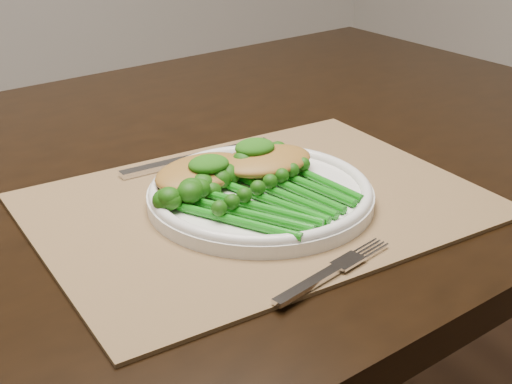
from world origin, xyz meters
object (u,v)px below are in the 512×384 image
placemat (259,204)px  dinner_plate (261,193)px  chicken_fillet_left (202,172)px  broccolini_bundle (279,198)px

placemat → dinner_plate: 0.01m
dinner_plate → chicken_fillet_left: size_ratio=2.10×
placemat → chicken_fillet_left: size_ratio=4.05×
chicken_fillet_left → broccolini_bundle: (0.05, -0.09, -0.01)m
chicken_fillet_left → broccolini_bundle: 0.11m
placemat → broccolini_bundle: (0.00, -0.04, 0.02)m
dinner_plate → broccolini_bundle: bearing=-86.0°
placemat → chicken_fillet_left: (-0.05, 0.06, 0.03)m
placemat → broccolini_bundle: 0.04m
dinner_plate → broccolini_bundle: (0.00, -0.04, 0.01)m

